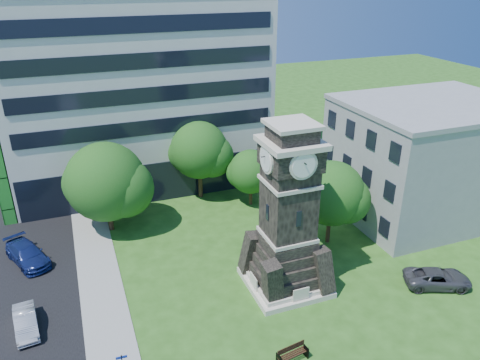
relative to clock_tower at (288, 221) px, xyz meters
name	(u,v)px	position (x,y,z in m)	size (l,w,h in m)	color
ground	(257,311)	(-3.00, -2.00, -5.28)	(160.00, 160.00, 0.00)	#275317
sidewalk	(103,298)	(-12.50, 3.00, -5.25)	(3.00, 70.00, 0.06)	gray
clock_tower	(288,221)	(0.00, 0.00, 0.00)	(5.40, 5.40, 12.22)	beige
office_tall	(129,42)	(-6.20, 23.84, 8.94)	(26.20, 15.11, 28.60)	silver
office_low	(427,158)	(16.97, 6.00, -0.07)	(15.20, 12.20, 10.40)	#96999B
car_street_mid	(26,322)	(-17.30, 1.56, -4.67)	(1.30, 3.73, 1.23)	#A9ABB1
car_street_north	(27,254)	(-17.44, 9.61, -4.55)	(2.03, 5.00, 1.45)	navy
car_east_lot	(438,278)	(10.16, -4.03, -4.63)	(2.15, 4.67, 1.30)	#454549
park_bench	(292,353)	(-2.75, -6.63, -4.76)	(1.89, 0.50, 0.98)	black
tree_nw	(107,184)	(-10.68, 12.48, -0.88)	(7.41, 6.73, 7.95)	#332114
tree_nc	(200,152)	(-1.57, 15.91, -0.50)	(6.13, 5.57, 7.77)	#332114
tree_ne	(251,173)	(2.47, 12.62, -1.98)	(4.62, 4.20, 5.54)	#332114
tree_east	(332,195)	(5.94, 3.98, -0.96)	(5.80, 5.27, 7.14)	#332114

